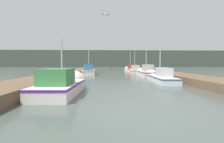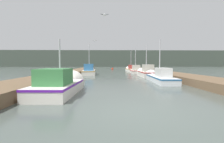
# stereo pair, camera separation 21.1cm
# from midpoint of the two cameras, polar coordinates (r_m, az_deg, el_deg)

# --- Properties ---
(ground_plane) EXTENTS (200.00, 200.00, 0.00)m
(ground_plane) POSITION_cam_midpoint_polar(r_m,az_deg,el_deg) (5.04, 11.79, -15.30)
(ground_plane) COLOR #47514C
(dock_left) EXTENTS (2.81, 40.00, 0.53)m
(dock_left) POSITION_cam_midpoint_polar(r_m,az_deg,el_deg) (21.28, -15.00, -0.56)
(dock_left) COLOR brown
(dock_left) RESTS_ON ground_plane
(dock_right) EXTENTS (2.81, 40.00, 0.53)m
(dock_right) POSITION_cam_midpoint_polar(r_m,az_deg,el_deg) (21.90, 17.63, -0.49)
(dock_right) COLOR brown
(dock_right) RESTS_ON ground_plane
(distant_shore_ridge) EXTENTS (120.00, 16.00, 7.82)m
(distant_shore_ridge) POSITION_cam_midpoint_polar(r_m,az_deg,el_deg) (78.63, -0.72, 4.79)
(distant_shore_ridge) COLOR #424C42
(distant_shore_ridge) RESTS_ON ground_plane
(fishing_boat_0) EXTENTS (1.91, 4.60, 3.39)m
(fishing_boat_0) POSITION_cam_midpoint_polar(r_m,az_deg,el_deg) (8.50, -18.08, -4.76)
(fishing_boat_0) COLOR silver
(fishing_boat_0) RESTS_ON ground_plane
(fishing_boat_1) EXTENTS (1.71, 6.04, 4.17)m
(fishing_boat_1) POSITION_cam_midpoint_polar(r_m,az_deg,el_deg) (14.06, 17.69, -2.01)
(fishing_boat_1) COLOR silver
(fishing_boat_1) RESTS_ON ground_plane
(fishing_boat_2) EXTENTS (1.51, 4.49, 4.15)m
(fishing_boat_2) POSITION_cam_midpoint_polar(r_m,az_deg,el_deg) (18.38, 13.16, -0.41)
(fishing_boat_2) COLOR silver
(fishing_boat_2) RESTS_ON ground_plane
(fishing_boat_3) EXTENTS (2.03, 5.57, 5.05)m
(fishing_boat_3) POSITION_cam_midpoint_polar(r_m,az_deg,el_deg) (22.02, -8.36, 0.16)
(fishing_boat_3) COLOR silver
(fishing_boat_3) RESTS_ON ground_plane
(fishing_boat_4) EXTENTS (2.11, 6.26, 4.74)m
(fishing_boat_4) POSITION_cam_midpoint_polar(r_m,az_deg,el_deg) (26.21, 9.04, 0.49)
(fishing_boat_4) COLOR silver
(fishing_boat_4) RESTS_ON ground_plane
(fishing_boat_5) EXTENTS (1.71, 4.83, 4.54)m
(fishing_boat_5) POSITION_cam_midpoint_polar(r_m,az_deg,el_deg) (30.18, 7.36, 0.88)
(fishing_boat_5) COLOR silver
(fishing_boat_5) RESTS_ON ground_plane
(mooring_piling_0) EXTENTS (0.33, 0.33, 1.18)m
(mooring_piling_0) POSITION_cam_midpoint_polar(r_m,az_deg,el_deg) (28.88, 9.81, 1.09)
(mooring_piling_0) COLOR #473523
(mooring_piling_0) RESTS_ON ground_plane
(mooring_piling_1) EXTENTS (0.24, 0.24, 1.05)m
(mooring_piling_1) POSITION_cam_midpoint_polar(r_m,az_deg,el_deg) (8.87, -26.21, -4.04)
(mooring_piling_1) COLOR #473523
(mooring_piling_1) RESTS_ON ground_plane
(mooring_piling_2) EXTENTS (0.32, 0.32, 0.97)m
(mooring_piling_2) POSITION_cam_midpoint_polar(r_m,az_deg,el_deg) (30.22, -8.04, 1.00)
(mooring_piling_2) COLOR #473523
(mooring_piling_2) RESTS_ON ground_plane
(mooring_piling_3) EXTENTS (0.32, 0.32, 1.17)m
(mooring_piling_3) POSITION_cam_midpoint_polar(r_m,az_deg,el_deg) (23.09, 13.37, 0.55)
(mooring_piling_3) COLOR #473523
(mooring_piling_3) RESTS_ON ground_plane
(channel_buoy) EXTENTS (0.53, 0.53, 1.03)m
(channel_buoy) POSITION_cam_midpoint_polar(r_m,az_deg,el_deg) (39.84, 0.31, 1.04)
(channel_buoy) COLOR red
(channel_buoy) RESTS_ON ground_plane
(seagull_lead) EXTENTS (0.55, 0.34, 0.12)m
(seagull_lead) POSITION_cam_midpoint_polar(r_m,az_deg,el_deg) (17.90, -6.24, 11.54)
(seagull_lead) COLOR white
(seagull_1) EXTENTS (0.56, 0.30, 0.12)m
(seagull_1) POSITION_cam_midpoint_polar(r_m,az_deg,el_deg) (10.95, -2.32, 20.78)
(seagull_1) COLOR white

